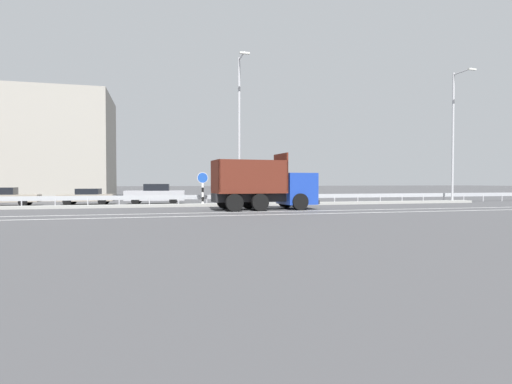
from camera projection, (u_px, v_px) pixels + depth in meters
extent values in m
plane|color=#424244|center=(261.00, 208.00, 26.85)|extent=(320.00, 320.00, 0.00)
cube|color=silver|center=(272.00, 212.00, 23.48)|extent=(69.54, 0.16, 0.01)
cube|color=silver|center=(283.00, 214.00, 21.43)|extent=(69.54, 0.16, 0.01)
cube|color=gray|center=(251.00, 204.00, 29.61)|extent=(38.25, 1.10, 0.18)
cube|color=#9EA0A5|center=(247.00, 197.00, 30.76)|extent=(69.54, 0.04, 0.32)
cylinder|color=#ADADB2|center=(22.00, 203.00, 26.94)|extent=(0.09, 0.09, 0.62)
cylinder|color=#ADADB2|center=(55.00, 203.00, 27.45)|extent=(0.09, 0.09, 0.62)
cylinder|color=#ADADB2|center=(88.00, 202.00, 27.96)|extent=(0.09, 0.09, 0.62)
cylinder|color=#ADADB2|center=(119.00, 202.00, 28.47)|extent=(0.09, 0.09, 0.62)
cylinder|color=#ADADB2|center=(149.00, 202.00, 28.98)|extent=(0.09, 0.09, 0.62)
cylinder|color=#ADADB2|center=(179.00, 201.00, 29.49)|extent=(0.09, 0.09, 0.62)
cylinder|color=#ADADB2|center=(207.00, 201.00, 30.00)|extent=(0.09, 0.09, 0.62)
cylinder|color=#ADADB2|center=(234.00, 201.00, 30.52)|extent=(0.09, 0.09, 0.62)
cylinder|color=#ADADB2|center=(260.00, 200.00, 31.03)|extent=(0.09, 0.09, 0.62)
cylinder|color=#ADADB2|center=(286.00, 200.00, 31.54)|extent=(0.09, 0.09, 0.62)
cylinder|color=#ADADB2|center=(311.00, 200.00, 32.05)|extent=(0.09, 0.09, 0.62)
cylinder|color=#ADADB2|center=(335.00, 200.00, 32.56)|extent=(0.09, 0.09, 0.62)
cylinder|color=#ADADB2|center=(358.00, 199.00, 33.07)|extent=(0.09, 0.09, 0.62)
cylinder|color=#ADADB2|center=(380.00, 199.00, 33.58)|extent=(0.09, 0.09, 0.62)
cylinder|color=#ADADB2|center=(402.00, 199.00, 34.09)|extent=(0.09, 0.09, 0.62)
cylinder|color=#ADADB2|center=(423.00, 199.00, 34.60)|extent=(0.09, 0.09, 0.62)
cylinder|color=#ADADB2|center=(444.00, 198.00, 35.11)|extent=(0.09, 0.09, 0.62)
cylinder|color=#ADADB2|center=(464.00, 198.00, 35.62)|extent=(0.09, 0.09, 0.62)
cylinder|color=#ADADB2|center=(483.00, 198.00, 36.13)|extent=(0.09, 0.09, 0.62)
cylinder|color=#ADADB2|center=(502.00, 198.00, 36.65)|extent=(0.09, 0.09, 0.62)
cube|color=#19389E|center=(297.00, 189.00, 25.91)|extent=(2.12, 2.49, 2.01)
cube|color=black|center=(310.00, 183.00, 26.21)|extent=(0.18, 2.02, 0.76)
cube|color=black|center=(311.00, 201.00, 26.25)|extent=(0.27, 2.30, 0.24)
cube|color=black|center=(249.00, 197.00, 24.90)|extent=(4.63, 1.62, 0.53)
cube|color=#511E14|center=(249.00, 192.00, 24.89)|extent=(4.52, 2.57, 0.12)
cube|color=#511E14|center=(244.00, 176.00, 25.89)|extent=(4.37, 0.42, 1.91)
cube|color=#511E14|center=(254.00, 176.00, 23.84)|extent=(4.37, 0.42, 1.91)
cube|color=#511E14|center=(281.00, 172.00, 25.53)|extent=(0.26, 2.26, 2.39)
cube|color=#511E14|center=(215.00, 176.00, 24.19)|extent=(0.26, 2.26, 1.91)
cylinder|color=black|center=(286.00, 200.00, 26.93)|extent=(1.06, 0.39, 1.04)
cylinder|color=black|center=(300.00, 202.00, 24.74)|extent=(1.06, 0.39, 1.04)
cylinder|color=black|center=(249.00, 201.00, 26.10)|extent=(1.06, 0.39, 1.04)
cylinder|color=black|center=(260.00, 202.00, 23.92)|extent=(1.06, 0.39, 1.04)
cylinder|color=black|center=(225.00, 201.00, 25.60)|extent=(1.06, 0.39, 1.04)
cylinder|color=black|center=(234.00, 203.00, 23.42)|extent=(1.06, 0.39, 1.04)
cylinder|color=white|center=(203.00, 204.00, 28.73)|extent=(0.16, 0.16, 0.34)
cylinder|color=black|center=(203.00, 199.00, 28.73)|extent=(0.16, 0.16, 0.34)
cylinder|color=white|center=(203.00, 195.00, 28.72)|extent=(0.16, 0.16, 0.34)
cylinder|color=black|center=(203.00, 190.00, 28.71)|extent=(0.16, 0.16, 0.34)
cylinder|color=white|center=(203.00, 185.00, 28.70)|extent=(0.16, 0.16, 0.34)
cylinder|color=#1E4CB2|center=(203.00, 178.00, 28.69)|extent=(0.72, 0.03, 0.72)
cylinder|color=white|center=(203.00, 178.00, 28.69)|extent=(0.78, 0.02, 0.78)
cylinder|color=#ADADB2|center=(239.00, 132.00, 29.33)|extent=(0.18, 0.18, 10.86)
cylinder|color=#ADADB2|center=(242.00, 56.00, 28.31)|extent=(0.10, 1.83, 0.10)
cube|color=silver|center=(245.00, 53.00, 27.43)|extent=(0.70, 0.20, 0.12)
cylinder|color=#ADADB2|center=(453.00, 138.00, 33.86)|extent=(0.18, 0.18, 10.99)
cylinder|color=#ADADB2|center=(463.00, 72.00, 32.79)|extent=(0.16, 1.95, 0.10)
cube|color=silver|center=(472.00, 69.00, 31.86)|extent=(0.71, 0.22, 0.12)
cube|color=gray|center=(2.00, 198.00, 28.78)|extent=(4.91, 1.96, 0.54)
cube|color=black|center=(0.00, 191.00, 28.72)|extent=(2.11, 1.59, 0.51)
cylinder|color=black|center=(28.00, 201.00, 29.99)|extent=(0.61, 0.24, 0.60)
cylinder|color=black|center=(23.00, 202.00, 28.49)|extent=(0.61, 0.24, 0.60)
cube|color=gray|center=(87.00, 198.00, 30.52)|extent=(4.00, 2.00, 0.51)
cube|color=black|center=(89.00, 191.00, 30.54)|extent=(1.71, 1.69, 0.43)
cylinder|color=black|center=(67.00, 202.00, 29.41)|extent=(0.61, 0.22, 0.60)
cylinder|color=black|center=(73.00, 201.00, 31.14)|extent=(0.61, 0.22, 0.60)
cylinder|color=black|center=(102.00, 201.00, 29.92)|extent=(0.61, 0.22, 0.60)
cylinder|color=black|center=(106.00, 200.00, 31.65)|extent=(0.61, 0.22, 0.60)
cube|color=#A3A3A8|center=(155.00, 196.00, 31.42)|extent=(4.68, 2.02, 0.77)
cube|color=black|center=(157.00, 187.00, 31.43)|extent=(2.03, 1.60, 0.53)
cylinder|color=black|center=(135.00, 201.00, 30.42)|extent=(0.61, 0.25, 0.60)
cylinder|color=black|center=(138.00, 200.00, 31.97)|extent=(0.61, 0.25, 0.60)
cylinder|color=black|center=(173.00, 201.00, 30.89)|extent=(0.61, 0.25, 0.60)
cylinder|color=black|center=(174.00, 200.00, 32.44)|extent=(0.61, 0.25, 0.60)
cube|color=gray|center=(44.00, 147.00, 40.34)|extent=(13.02, 10.02, 10.63)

